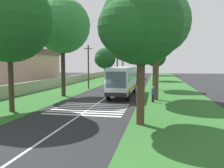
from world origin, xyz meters
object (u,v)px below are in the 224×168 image
object	(u,v)px
trailing_minibus_0	(133,72)
pedestrian	(153,94)
coach_bus	(123,79)
roadside_tree_right_4	(155,57)
trailing_car_2	(141,77)
roadside_tree_left_3	(122,53)
roadside_tree_left_2	(105,59)
utility_pole	(88,66)
roadside_tree_right_1	(154,44)
roadside_tree_left_4	(8,21)
roadside_tree_left_0	(61,27)
roadside_tree_right_2	(139,27)
roadside_tree_left_1	(117,50)
roadside_tree_right_0	(154,54)
roadside_tree_right_3	(155,24)
roadside_building	(30,67)
trailing_car_1	(124,78)
trailing_car_0	(135,80)
trailing_car_3	(141,76)

from	to	relation	value
trailing_minibus_0	pedestrian	distance (m)	50.97
coach_bus	roadside_tree_right_4	xyz separation A→B (m)	(54.55, -3.84, 4.27)
trailing_car_2	roadside_tree_left_3	distance (m)	27.55
roadside_tree_left_2	roadside_tree_left_3	distance (m)	32.05
trailing_car_2	utility_pole	world-z (taller)	utility_pole
roadside_tree_right_1	utility_pole	size ratio (longest dim) A/B	1.38
coach_bus	roadside_tree_left_4	size ratio (longest dim) A/B	0.97
roadside_tree_left_2	roadside_tree_left_0	bearing A→B (deg)	-179.15
roadside_tree_right_2	roadside_tree_right_4	world-z (taller)	roadside_tree_right_4
coach_bus	roadside_tree_left_1	bearing A→B (deg)	10.79
roadside_tree_right_0	roadside_tree_left_2	bearing A→B (deg)	106.18
roadside_tree_right_0	pedestrian	xyz separation A→B (m)	(-32.78, -0.35, -5.62)
trailing_car_2	roadside_tree_right_3	world-z (taller)	roadside_tree_right_3
coach_bus	roadside_tree_right_1	bearing A→B (deg)	-24.75
roadside_tree_left_0	coach_bus	bearing A→B (deg)	-74.79
roadside_building	roadside_tree_left_4	bearing A→B (deg)	-153.18
roadside_tree_left_0	trailing_car_2	bearing A→B (deg)	-12.93
trailing_minibus_0	roadside_tree_left_2	size ratio (longest dim) A/B	0.76
roadside_tree_right_1	roadside_tree_right_4	bearing A→B (deg)	-0.12
roadside_tree_left_3	roadside_tree_right_4	bearing A→B (deg)	-100.01
trailing_car_1	utility_pole	distance (m)	18.65
roadside_tree_right_4	roadside_tree_right_2	bearing A→B (deg)	179.36
trailing_car_0	roadside_tree_left_0	xyz separation A→B (m)	(-20.76, 7.52, 8.03)
trailing_car_1	roadside_tree_right_3	world-z (taller)	roadside_tree_right_3
roadside_tree_left_2	utility_pole	distance (m)	17.97
roadside_tree_left_0	roadside_tree_right_2	bearing A→B (deg)	-138.55
roadside_tree_right_3	coach_bus	bearing A→B (deg)	54.79
trailing_minibus_0	roadside_tree_right_4	xyz separation A→B (m)	(8.79, -7.21, 4.87)
roadside_tree_left_4	roadside_tree_right_4	bearing A→B (deg)	-10.28
roadside_building	roadside_tree_right_4	bearing A→B (deg)	-29.22
trailing_car_2	roadside_tree_right_2	xyz separation A→B (m)	(-45.61, -2.90, 5.95)
roadside_tree_left_0	roadside_tree_right_3	size ratio (longest dim) A/B	0.99
roadside_tree_right_0	roadside_tree_right_1	xyz separation A→B (m)	(-19.98, -0.18, 0.73)
roadside_tree_right_4	roadside_tree_left_4	bearing A→B (deg)	169.72
trailing_car_1	roadside_tree_left_3	xyz separation A→B (m)	(31.72, 5.01, 7.35)
roadside_tree_left_1	roadside_tree_left_2	distance (m)	12.58
trailing_car_0	roadside_tree_right_0	bearing A→B (deg)	-20.90
trailing_car_1	roadside_building	size ratio (longest dim) A/B	0.35
roadside_tree_left_2	roadside_tree_left_3	world-z (taller)	roadside_tree_left_3
coach_bus	roadside_building	world-z (taller)	roadside_building
roadside_tree_right_1	roadside_tree_right_3	distance (m)	11.07
trailing_car_0	roadside_tree_left_2	world-z (taller)	roadside_tree_left_2
roadside_tree_left_3	pedestrian	world-z (taller)	roadside_tree_left_3
trailing_car_0	roadside_tree_right_3	xyz separation A→B (m)	(-21.57, -4.07, 7.93)
coach_bus	roadside_tree_right_1	world-z (taller)	roadside_tree_right_1
trailing_car_0	roadside_building	distance (m)	21.41
roadside_tree_left_0	utility_pole	size ratio (longest dim) A/B	1.72
roadside_tree_left_0	roadside_tree_left_3	xyz separation A→B (m)	(58.75, 0.79, -0.68)
trailing_car_3	roadside_tree_left_0	distance (m)	41.90
pedestrian	roadside_building	bearing A→B (deg)	55.53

